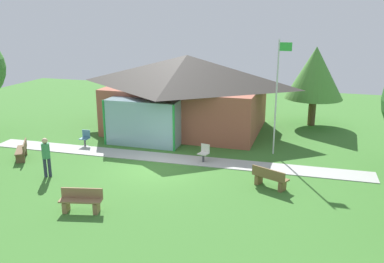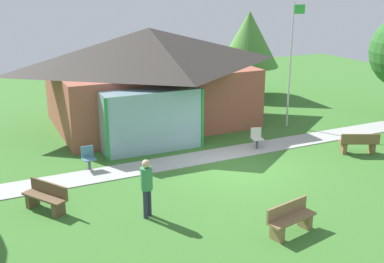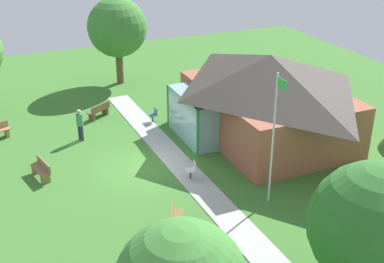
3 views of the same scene
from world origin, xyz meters
TOP-DOWN VIEW (x-y plane):
  - ground_plane at (0.00, 0.00)m, footprint 44.00×44.00m
  - pavilion at (-0.78, 6.73)m, footprint 9.69×7.99m
  - footpath at (0.00, 1.43)m, footprint 19.01×1.76m
  - flagpole at (4.86, 3.63)m, footprint 0.64×0.08m
  - bench_front_center at (-1.00, -4.76)m, footprint 1.56×0.77m
  - bench_mid_right at (5.15, -0.68)m, footprint 1.55×1.03m
  - bench_mid_left at (-6.72, -0.67)m, footprint 1.19×1.50m
  - patio_chair_lawn_spare at (1.82, 1.45)m, footprint 0.53×0.53m
  - patio_chair_west at (-4.85, 2.00)m, footprint 0.46×0.46m
  - visitor_strolling_lawn at (-4.15, -2.28)m, footprint 0.34×0.34m
  - tree_east_hedge at (11.25, 2.87)m, footprint 3.72×3.72m
  - tree_west_hedge at (-12.07, 2.16)m, footprint 3.92×3.92m

SIDE VIEW (x-z plane):
  - ground_plane at x=0.00m, z-range 0.00..0.00m
  - footpath at x=0.00m, z-range 0.00..0.03m
  - bench_front_center at x=-1.00m, z-range -0.02..0.82m
  - bench_mid_right at x=5.15m, z-range -0.02..0.82m
  - bench_mid_left at x=-6.72m, z-range -0.02..0.82m
  - patio_chair_lawn_spare at x=1.82m, z-range -0.01..0.85m
  - patio_chair_west at x=-4.85m, z-range -0.01..0.85m
  - visitor_strolling_lawn at x=-4.15m, z-range 0.15..1.89m
  - pavilion at x=-0.78m, z-range 0.09..4.55m
  - flagpole at x=4.86m, z-range 0.29..5.94m
  - tree_east_hedge at x=11.25m, z-range 0.65..5.70m
  - tree_west_hedge at x=-12.07m, z-range 0.92..6.72m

